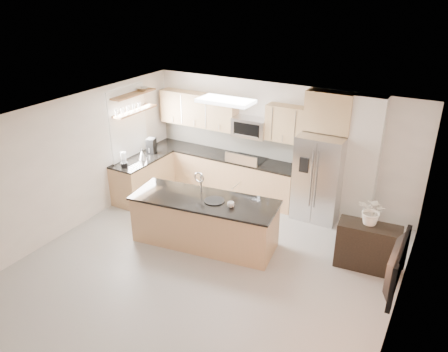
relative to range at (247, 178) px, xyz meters
The scene contains 27 objects.
floor 3.02m from the range, 78.39° to the right, with size 6.50×6.50×0.00m, color #A09D98.
ceiling 3.66m from the range, 78.39° to the right, with size 6.00×6.50×0.02m, color silver.
wall_back 1.07m from the range, 28.76° to the left, with size 6.00×0.02×2.60m, color beige.
wall_front 6.25m from the range, 84.45° to the right, with size 6.00×0.02×2.60m, color beige.
wall_left 3.87m from the range, 129.41° to the right, with size 0.02×6.50×2.60m, color beige.
wall_right 4.71m from the range, 39.05° to the right, with size 0.02×6.50×2.60m, color beige.
back_counter 0.63m from the range, behind, with size 3.55×0.66×1.44m.
left_counter 2.33m from the range, 152.71° to the right, with size 0.66×1.50×0.92m.
range is the anchor object (origin of this frame).
upper_cabinets 1.53m from the range, 166.83° to the left, with size 3.50×0.33×0.75m.
microwave 1.16m from the range, 90.00° to the left, with size 0.76×0.40×0.40m.
refrigerator 1.71m from the range, ahead, with size 0.92×0.78×1.78m.
partition_column 2.56m from the range, ahead, with size 0.60×0.30×2.60m, color beige.
window 2.86m from the range, 155.75° to the right, with size 0.04×1.15×1.65m.
shelf_lower 2.86m from the range, 156.67° to the right, with size 0.30×1.20×0.04m, color brown.
shelf_upper 3.07m from the range, 156.67° to the right, with size 0.30×1.20×0.04m, color brown.
ceiling_fixture 2.48m from the range, 81.39° to the right, with size 1.00×0.50×0.06m, color white.
island 2.07m from the range, 85.26° to the right, with size 2.77×1.32×1.34m.
credenza 3.26m from the range, 24.53° to the right, with size 1.02×0.43×0.82m, color black.
cup 2.27m from the range, 70.69° to the right, with size 0.12×0.12×0.10m, color white.
platter 2.13m from the range, 79.66° to the right, with size 0.37×0.37×0.02m, color black.
blender 2.70m from the range, 141.88° to the right, with size 0.14×0.14×0.33m.
kettle 2.37m from the range, 151.54° to the right, with size 0.19×0.19×0.23m.
coffee_maker 2.29m from the range, 161.90° to the right, with size 0.23×0.26×0.34m.
bowl 3.02m from the range, 163.56° to the right, with size 0.32×0.32×0.08m, color silver.
flower_vase 3.31m from the range, 23.77° to the right, with size 0.67×0.58×0.74m, color white.
television 4.78m from the range, 41.64° to the right, with size 1.08×0.14×0.62m, color black.
Camera 1 is at (3.31, -5.05, 4.53)m, focal length 35.00 mm.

